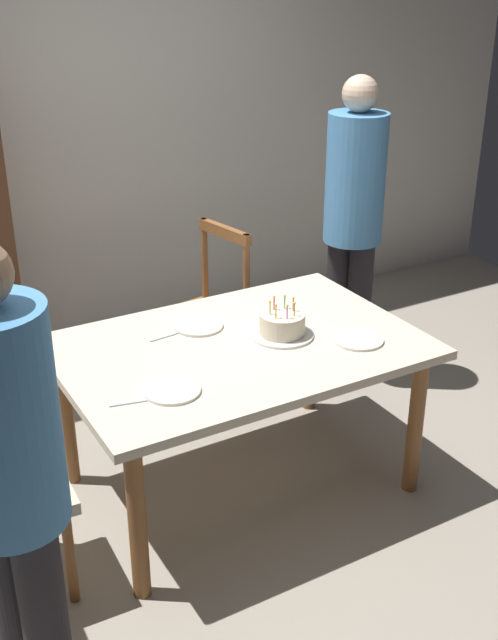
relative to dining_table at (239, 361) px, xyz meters
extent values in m
plane|color=#9E9384|center=(0.00, 0.00, -0.65)|extent=(6.40, 6.40, 0.00)
cube|color=beige|center=(0.00, 1.85, 0.65)|extent=(6.40, 0.10, 2.60)
cube|color=beige|center=(0.00, 0.00, 0.06)|extent=(1.54, 1.04, 0.04)
cylinder|color=brown|center=(-0.67, -0.42, -0.30)|extent=(0.07, 0.07, 0.70)
cylinder|color=brown|center=(0.67, -0.42, -0.30)|extent=(0.07, 0.07, 0.70)
cylinder|color=brown|center=(-0.67, 0.42, -0.30)|extent=(0.07, 0.07, 0.70)
cylinder|color=brown|center=(0.67, 0.42, -0.30)|extent=(0.07, 0.07, 0.70)
cylinder|color=silver|center=(0.20, -0.03, 0.09)|extent=(0.28, 0.28, 0.01)
cylinder|color=beige|center=(0.20, -0.03, 0.14)|extent=(0.20, 0.20, 0.09)
cylinder|color=#F2994C|center=(0.26, -0.03, 0.22)|extent=(0.01, 0.01, 0.05)
sphere|color=#FFC64C|center=(0.26, -0.03, 0.25)|extent=(0.01, 0.01, 0.01)
cylinder|color=#66CC72|center=(0.24, 0.01, 0.22)|extent=(0.01, 0.01, 0.05)
sphere|color=#FFC64C|center=(0.24, 0.01, 0.25)|extent=(0.01, 0.01, 0.01)
cylinder|color=#E54C4C|center=(0.19, 0.03, 0.22)|extent=(0.01, 0.01, 0.05)
sphere|color=#FFC64C|center=(0.19, 0.03, 0.25)|extent=(0.01, 0.01, 0.01)
cylinder|color=yellow|center=(0.15, -0.01, 0.22)|extent=(0.01, 0.01, 0.05)
sphere|color=#FFC64C|center=(0.15, -0.01, 0.25)|extent=(0.01, 0.01, 0.01)
cylinder|color=yellow|center=(0.15, -0.05, 0.22)|extent=(0.01, 0.01, 0.05)
sphere|color=#FFC64C|center=(0.15, -0.05, 0.25)|extent=(0.01, 0.01, 0.01)
cylinder|color=#D872CC|center=(0.19, -0.08, 0.22)|extent=(0.01, 0.01, 0.05)
sphere|color=#FFC64C|center=(0.19, -0.08, 0.25)|extent=(0.01, 0.01, 0.01)
cylinder|color=#F2994C|center=(0.23, -0.07, 0.22)|extent=(0.01, 0.01, 0.05)
sphere|color=#FFC64C|center=(0.23, -0.07, 0.25)|extent=(0.01, 0.01, 0.01)
cylinder|color=silver|center=(-0.42, -0.23, 0.09)|extent=(0.22, 0.22, 0.01)
cylinder|color=silver|center=(-0.08, 0.23, 0.09)|extent=(0.22, 0.22, 0.01)
cylinder|color=silver|center=(0.46, -0.23, 0.09)|extent=(0.22, 0.22, 0.01)
cube|color=silver|center=(-0.58, -0.23, 0.09)|extent=(0.18, 0.05, 0.01)
cube|color=silver|center=(-0.24, 0.22, 0.09)|extent=(0.18, 0.04, 0.01)
cube|color=brown|center=(0.21, 0.84, -0.20)|extent=(0.51, 0.51, 0.05)
cylinder|color=brown|center=(0.01, 0.98, -0.44)|extent=(0.04, 0.04, 0.42)
cylinder|color=brown|center=(0.07, 0.64, -0.44)|extent=(0.04, 0.04, 0.42)
cylinder|color=brown|center=(0.34, 1.04, -0.44)|extent=(0.04, 0.04, 0.42)
cylinder|color=brown|center=(0.41, 0.70, -0.44)|extent=(0.04, 0.04, 0.42)
cylinder|color=brown|center=(0.37, 1.05, 0.05)|extent=(0.04, 0.04, 0.50)
cylinder|color=brown|center=(0.44, 0.70, 0.05)|extent=(0.04, 0.04, 0.50)
cube|color=brown|center=(0.40, 0.88, 0.27)|extent=(0.11, 0.40, 0.06)
cube|color=beige|center=(-1.07, -0.14, -0.20)|extent=(0.46, 0.46, 0.05)
cylinder|color=brown|center=(-0.90, -0.32, -0.44)|extent=(0.04, 0.04, 0.42)
cylinder|color=brown|center=(-0.89, 0.02, -0.44)|extent=(0.04, 0.04, 0.42)
cylinder|color=#262328|center=(-1.12, -0.80, -0.26)|extent=(0.14, 0.14, 0.79)
cylinder|color=#262328|center=(-1.18, -0.69, -0.26)|extent=(0.14, 0.14, 0.79)
cylinder|color=#4C8CC6|center=(-1.15, -0.74, 0.46)|extent=(0.32, 0.32, 0.66)
cylinder|color=#262328|center=(1.04, 0.69, -0.24)|extent=(0.14, 0.14, 0.83)
cylinder|color=#262328|center=(1.10, 0.58, -0.24)|extent=(0.14, 0.14, 0.83)
cylinder|color=#4C8CC6|center=(1.07, 0.64, 0.52)|extent=(0.32, 0.32, 0.69)
sphere|color=beige|center=(1.07, 0.64, 0.97)|extent=(0.19, 0.19, 0.19)
camera|label=1|loc=(-1.45, -2.61, 1.58)|focal=43.69mm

